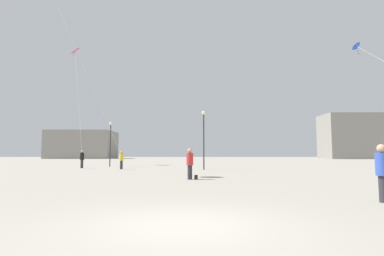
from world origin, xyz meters
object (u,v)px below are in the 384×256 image
(person_in_red, at_px, (190,162))
(person_in_black, at_px, (82,158))
(person_in_blue, at_px, (383,170))
(handbag_beside_flyer, at_px, (196,177))
(lamppost_east, at_px, (110,137))
(lamppost_west, at_px, (204,130))
(kite_magenta_delta, at_px, (75,52))
(building_left_hall, at_px, (83,145))
(building_centre_hall, at_px, (364,137))
(kite_cobalt_diamond, at_px, (358,48))
(person_in_yellow, at_px, (121,159))

(person_in_red, bearing_deg, person_in_black, 43.18)
(person_in_blue, bearing_deg, handbag_beside_flyer, -33.46)
(person_in_red, relative_size, person_in_black, 0.96)
(person_in_black, height_order, handbag_beside_flyer, person_in_black)
(lamppost_east, relative_size, handbag_beside_flyer, 16.00)
(lamppost_west, bearing_deg, lamppost_east, 146.96)
(kite_magenta_delta, relative_size, handbag_beside_flyer, 44.87)
(person_in_red, distance_m, kite_magenta_delta, 30.42)
(building_left_hall, bearing_deg, lamppost_west, -62.21)
(person_in_black, xyz_separation_m, building_left_hall, (-25.80, 69.27, 3.53))
(person_in_black, height_order, kite_magenta_delta, kite_magenta_delta)
(person_in_black, relative_size, building_centre_hall, 0.07)
(lamppost_east, height_order, lamppost_west, lamppost_west)
(building_centre_hall, distance_m, lamppost_east, 86.25)
(kite_cobalt_diamond, xyz_separation_m, lamppost_east, (-23.69, 9.35, -7.07))
(lamppost_west, bearing_deg, person_in_blue, -75.77)
(person_in_red, distance_m, person_in_blue, 9.87)
(kite_magenta_delta, height_order, handbag_beside_flyer, kite_magenta_delta)
(person_in_blue, height_order, lamppost_west, lamppost_west)
(person_in_red, bearing_deg, kite_cobalt_diamond, -56.74)
(building_left_hall, distance_m, handbag_beside_flyer, 90.90)
(kite_magenta_delta, relative_size, lamppost_west, 2.66)
(building_left_hall, xyz_separation_m, building_centre_hall, (90.00, -6.04, 2.36))
(person_in_red, height_order, person_in_black, person_in_black)
(kite_magenta_delta, bearing_deg, person_in_red, -54.40)
(lamppost_east, bearing_deg, person_in_yellow, -64.89)
(person_in_black, bearing_deg, building_left_hall, -6.17)
(kite_cobalt_diamond, height_order, lamppost_east, kite_cobalt_diamond)
(person_in_red, bearing_deg, kite_magenta_delta, 39.36)
(person_in_blue, bearing_deg, lamppost_west, -53.35)
(person_in_yellow, height_order, handbag_beside_flyer, person_in_yellow)
(person_in_blue, relative_size, lamppost_east, 0.33)
(lamppost_west, relative_size, handbag_beside_flyer, 16.89)
(lamppost_west, bearing_deg, kite_cobalt_diamond, -10.78)
(person_in_yellow, bearing_deg, lamppost_east, 62.89)
(person_in_blue, height_order, kite_magenta_delta, kite_magenta_delta)
(person_in_red, distance_m, lamppost_west, 10.96)
(person_in_red, height_order, person_in_yellow, person_in_red)
(person_in_black, height_order, lamppost_east, lamppost_east)
(person_in_yellow, xyz_separation_m, kite_magenta_delta, (-9.03, 10.35, 14.08))
(person_in_red, height_order, person_in_blue, person_in_red)
(building_centre_hall, height_order, lamppost_east, building_centre_hall)
(building_centre_hall, bearing_deg, person_in_yellow, -132.46)
(building_centre_hall, height_order, handbag_beside_flyer, building_centre_hall)
(person_in_yellow, xyz_separation_m, building_left_hall, (-30.30, 71.29, 3.58))
(person_in_black, height_order, person_in_yellow, person_in_black)
(kite_cobalt_diamond, bearing_deg, lamppost_west, 169.22)
(lamppost_east, relative_size, lamppost_west, 0.95)
(building_left_hall, bearing_deg, person_in_red, -65.95)
(person_in_blue, height_order, building_left_hall, building_left_hall)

